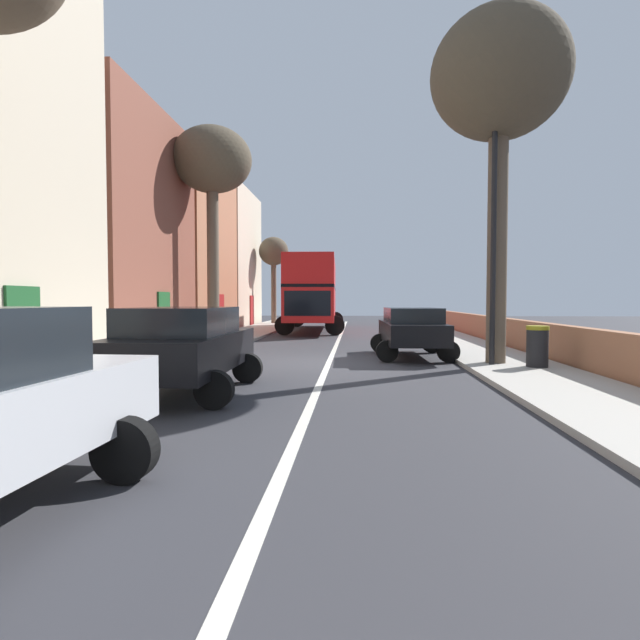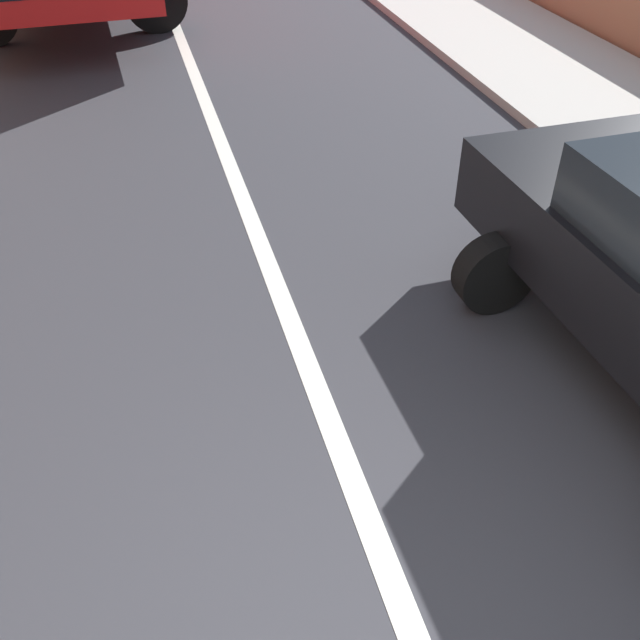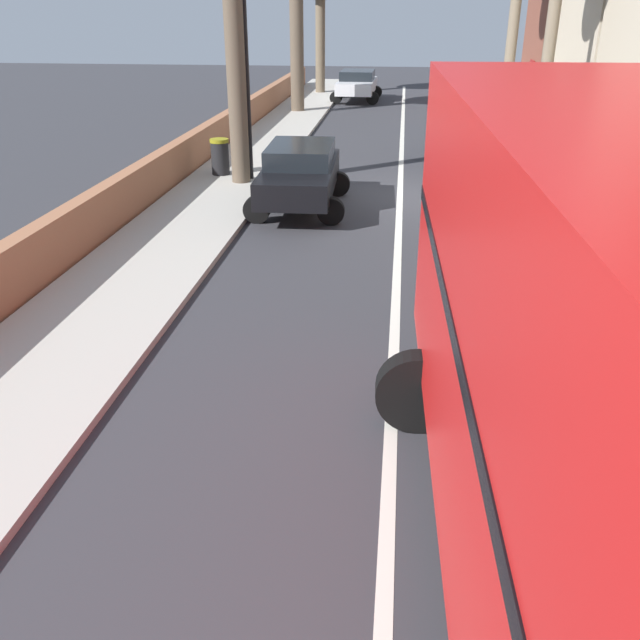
{
  "view_description": "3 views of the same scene",
  "coord_description": "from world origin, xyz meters",
  "px_view_note": "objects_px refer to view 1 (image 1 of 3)",
  "views": [
    {
      "loc": [
        0.76,
        -14.37,
        1.8
      ],
      "look_at": [
        -0.59,
        4.5,
        1.03
      ],
      "focal_mm": 28.03,
      "sensor_mm": 36.0,
      "label": 1
    },
    {
      "loc": [
        -0.93,
        -1.34,
        3.45
      ],
      "look_at": [
        -0.13,
        1.56,
        1.07
      ],
      "focal_mm": 39.68,
      "sensor_mm": 36.0,
      "label": 2
    },
    {
      "loc": [
        0.06,
        17.88,
        4.69
      ],
      "look_at": [
        0.96,
        10.24,
        1.08
      ],
      "focal_mm": 37.84,
      "sensor_mm": 36.0,
      "label": 3
    }
  ],
  "objects_px": {
    "parked_car_black_left_3": "(184,345)",
    "lamppost_right": "(494,222)",
    "parked_car_black_right_0": "(411,329)",
    "street_tree_left_0": "(274,254)",
    "street_tree_right_3": "(499,81)",
    "street_tree_left_2": "(212,165)",
    "litter_bin_right": "(537,346)",
    "double_decker_bus": "(313,290)"
  },
  "relations": [
    {
      "from": "litter_bin_right",
      "to": "double_decker_bus",
      "type": "bearing_deg",
      "value": 113.29
    },
    {
      "from": "street_tree_left_0",
      "to": "parked_car_black_left_3",
      "type": "bearing_deg",
      "value": -84.28
    },
    {
      "from": "parked_car_black_right_0",
      "to": "street_tree_right_3",
      "type": "relative_size",
      "value": 0.47
    },
    {
      "from": "street_tree_right_3",
      "to": "litter_bin_right",
      "type": "distance_m",
      "value": 6.98
    },
    {
      "from": "double_decker_bus",
      "to": "street_tree_right_3",
      "type": "bearing_deg",
      "value": -68.13
    },
    {
      "from": "parked_car_black_right_0",
      "to": "double_decker_bus",
      "type": "bearing_deg",
      "value": 107.46
    },
    {
      "from": "parked_car_black_right_0",
      "to": "lamppost_right",
      "type": "distance_m",
      "value": 4.22
    },
    {
      "from": "street_tree_left_2",
      "to": "litter_bin_right",
      "type": "height_order",
      "value": "street_tree_left_2"
    },
    {
      "from": "parked_car_black_right_0",
      "to": "street_tree_left_0",
      "type": "relative_size",
      "value": 0.69
    },
    {
      "from": "parked_car_black_right_0",
      "to": "street_tree_left_0",
      "type": "xyz_separation_m",
      "value": [
        -7.68,
        20.24,
        4.22
      ]
    },
    {
      "from": "parked_car_black_left_3",
      "to": "lamppost_right",
      "type": "height_order",
      "value": "lamppost_right"
    },
    {
      "from": "double_decker_bus",
      "to": "street_tree_left_0",
      "type": "distance_m",
      "value": 8.19
    },
    {
      "from": "street_tree_right_3",
      "to": "litter_bin_right",
      "type": "relative_size",
      "value": 8.98
    },
    {
      "from": "parked_car_black_left_3",
      "to": "double_decker_bus",
      "type": "bearing_deg",
      "value": 87.69
    },
    {
      "from": "parked_car_black_left_3",
      "to": "street_tree_right_3",
      "type": "distance_m",
      "value": 10.55
    },
    {
      "from": "double_decker_bus",
      "to": "street_tree_right_3",
      "type": "height_order",
      "value": "street_tree_right_3"
    },
    {
      "from": "double_decker_bus",
      "to": "litter_bin_right",
      "type": "bearing_deg",
      "value": -66.71
    },
    {
      "from": "street_tree_right_3",
      "to": "lamppost_right",
      "type": "xyz_separation_m",
      "value": [
        -0.2,
        -0.39,
        -3.72
      ]
    },
    {
      "from": "parked_car_black_right_0",
      "to": "litter_bin_right",
      "type": "bearing_deg",
      "value": -46.0
    },
    {
      "from": "street_tree_left_2",
      "to": "street_tree_right_3",
      "type": "relative_size",
      "value": 0.96
    },
    {
      "from": "street_tree_left_0",
      "to": "street_tree_right_3",
      "type": "relative_size",
      "value": 0.67
    },
    {
      "from": "double_decker_bus",
      "to": "lamppost_right",
      "type": "xyz_separation_m",
      "value": [
        6.0,
        -15.84,
        1.45
      ]
    },
    {
      "from": "street_tree_left_2",
      "to": "street_tree_right_3",
      "type": "xyz_separation_m",
      "value": [
        9.75,
        -7.14,
        0.09
      ]
    },
    {
      "from": "parked_car_black_left_3",
      "to": "street_tree_right_3",
      "type": "bearing_deg",
      "value": 31.87
    },
    {
      "from": "street_tree_left_2",
      "to": "litter_bin_right",
      "type": "xyz_separation_m",
      "value": [
        10.55,
        -7.95,
        -6.8
      ]
    },
    {
      "from": "parked_car_black_right_0",
      "to": "litter_bin_right",
      "type": "distance_m",
      "value": 4.04
    },
    {
      "from": "litter_bin_right",
      "to": "parked_car_black_left_3",
      "type": "bearing_deg",
      "value": -155.55
    },
    {
      "from": "double_decker_bus",
      "to": "street_tree_left_0",
      "type": "relative_size",
      "value": 1.83
    },
    {
      "from": "parked_car_black_left_3",
      "to": "street_tree_left_2",
      "type": "relative_size",
      "value": 0.48
    },
    {
      "from": "double_decker_bus",
      "to": "parked_car_black_right_0",
      "type": "relative_size",
      "value": 2.65
    },
    {
      "from": "street_tree_right_3",
      "to": "lamppost_right",
      "type": "bearing_deg",
      "value": -117.47
    },
    {
      "from": "street_tree_right_3",
      "to": "lamppost_right",
      "type": "height_order",
      "value": "street_tree_right_3"
    },
    {
      "from": "parked_car_black_left_3",
      "to": "street_tree_left_0",
      "type": "height_order",
      "value": "street_tree_left_0"
    },
    {
      "from": "street_tree_left_0",
      "to": "double_decker_bus",
      "type": "bearing_deg",
      "value": -63.22
    },
    {
      "from": "parked_car_black_right_0",
      "to": "lamppost_right",
      "type": "bearing_deg",
      "value": -54.07
    },
    {
      "from": "parked_car_black_right_0",
      "to": "street_tree_right_3",
      "type": "bearing_deg",
      "value": -46.27
    },
    {
      "from": "street_tree_right_3",
      "to": "parked_car_black_left_3",
      "type": "bearing_deg",
      "value": -148.13
    },
    {
      "from": "lamppost_right",
      "to": "street_tree_left_2",
      "type": "bearing_deg",
      "value": 141.73
    },
    {
      "from": "parked_car_black_right_0",
      "to": "street_tree_left_0",
      "type": "distance_m",
      "value": 22.06
    },
    {
      "from": "lamppost_right",
      "to": "litter_bin_right",
      "type": "height_order",
      "value": "lamppost_right"
    },
    {
      "from": "parked_car_black_left_3",
      "to": "lamppost_right",
      "type": "relative_size",
      "value": 0.68
    },
    {
      "from": "street_tree_left_2",
      "to": "parked_car_black_left_3",
      "type": "bearing_deg",
      "value": -76.55
    }
  ]
}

